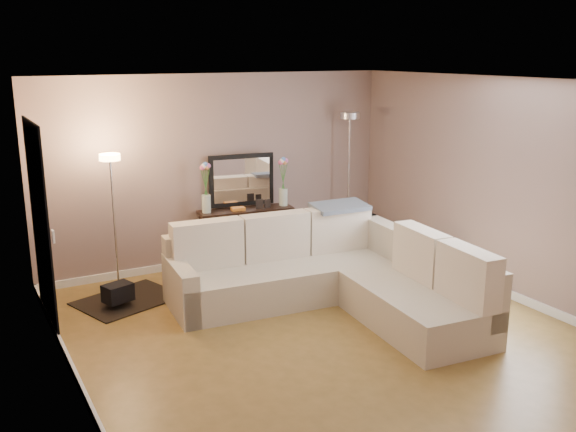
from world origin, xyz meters
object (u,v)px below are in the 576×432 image
console_table (241,234)px  floor_lamp_lit (112,196)px  sectional_sofa (331,275)px  floor_lamp_unlit (349,154)px

console_table → floor_lamp_lit: 1.91m
sectional_sofa → floor_lamp_unlit: size_ratio=1.43×
floor_lamp_unlit → floor_lamp_lit: bearing=-177.5°
sectional_sofa → floor_lamp_lit: floor_lamp_lit is taller
sectional_sofa → floor_lamp_unlit: 2.50m
console_table → sectional_sofa: bearing=-79.9°
console_table → floor_lamp_lit: (-1.74, -0.19, 0.76)m
console_table → floor_lamp_unlit: size_ratio=0.65×
sectional_sofa → floor_lamp_lit: bearing=142.0°
sectional_sofa → console_table: size_ratio=2.20×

